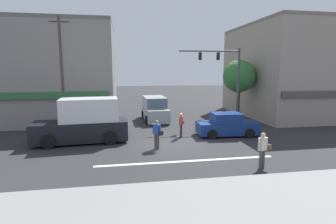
% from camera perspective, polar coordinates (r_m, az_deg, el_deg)
% --- Properties ---
extents(ground_plane, '(120.00, 120.00, 0.00)m').
position_cam_1_polar(ground_plane, '(16.47, 1.25, -6.59)').
color(ground_plane, '#2B2B2D').
extents(lane_marking_stripe, '(9.00, 0.24, 0.01)m').
position_cam_1_polar(lane_marking_stripe, '(13.20, 4.15, -10.61)').
color(lane_marking_stripe, silver).
rests_on(lane_marking_stripe, ground).
extents(sidewalk_curb, '(40.00, 5.00, 0.16)m').
position_cam_1_polar(sidewalk_curb, '(8.83, 12.40, -20.79)').
color(sidewalk_curb, gray).
rests_on(sidewalk_curb, ground).
extents(building_left_block, '(13.95, 9.32, 8.43)m').
position_cam_1_polar(building_left_block, '(26.34, -27.07, 7.59)').
color(building_left_block, gray).
rests_on(building_left_block, ground).
extents(building_right_corner, '(10.25, 11.52, 8.77)m').
position_cam_1_polar(building_right_corner, '(29.12, 25.69, 8.07)').
color(building_right_corner, gray).
rests_on(building_right_corner, ground).
extents(street_tree, '(2.88, 2.88, 5.36)m').
position_cam_1_polar(street_tree, '(24.38, 15.22, 7.47)').
color(street_tree, '#4C3823').
rests_on(street_tree, ground).
extents(utility_pole_near_left, '(1.40, 0.22, 8.30)m').
position_cam_1_polar(utility_pole_near_left, '(21.14, -22.07, 8.03)').
color(utility_pole_near_left, brown).
rests_on(utility_pole_near_left, ground).
extents(traffic_light_mast, '(4.86, 0.76, 6.20)m').
position_cam_1_polar(traffic_light_mast, '(21.77, 12.60, 8.15)').
color(traffic_light_mast, '#47474C').
rests_on(traffic_light_mast, ground).
extents(van_crossing_rightbound, '(2.18, 4.67, 2.11)m').
position_cam_1_polar(van_crossing_rightbound, '(23.34, -2.90, 0.59)').
color(van_crossing_rightbound, '#999EA3').
rests_on(van_crossing_rightbound, ground).
extents(sedan_parked_curbside, '(4.20, 2.07, 1.58)m').
position_cam_1_polar(sedan_parked_curbside, '(18.42, 12.71, -2.85)').
color(sedan_parked_curbside, navy).
rests_on(sedan_parked_curbside, ground).
extents(box_truck_crossing_leftbound, '(5.74, 2.56, 2.75)m').
position_cam_1_polar(box_truck_crossing_leftbound, '(17.02, -17.78, -2.18)').
color(box_truck_crossing_leftbound, black).
rests_on(box_truck_crossing_leftbound, ground).
extents(pedestrian_foreground_with_bag, '(0.69, 0.39, 1.67)m').
position_cam_1_polar(pedestrian_foreground_with_bag, '(12.77, 19.97, -7.37)').
color(pedestrian_foreground_with_bag, '#4C4742').
rests_on(pedestrian_foreground_with_bag, ground).
extents(pedestrian_mid_crossing, '(0.56, 0.60, 1.67)m').
position_cam_1_polar(pedestrian_mid_crossing, '(14.86, -2.39, -4.53)').
color(pedestrian_mid_crossing, '#4C4742').
rests_on(pedestrian_mid_crossing, ground).
extents(pedestrian_far_side, '(0.44, 0.67, 1.67)m').
position_cam_1_polar(pedestrian_far_side, '(17.44, 2.87, -2.49)').
color(pedestrian_far_side, '#232838').
rests_on(pedestrian_far_side, ground).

